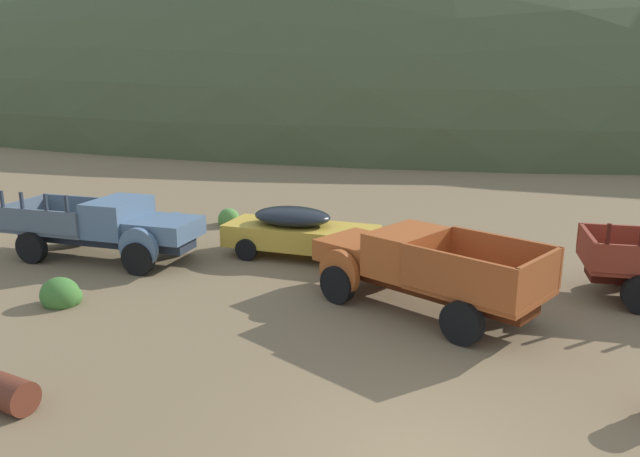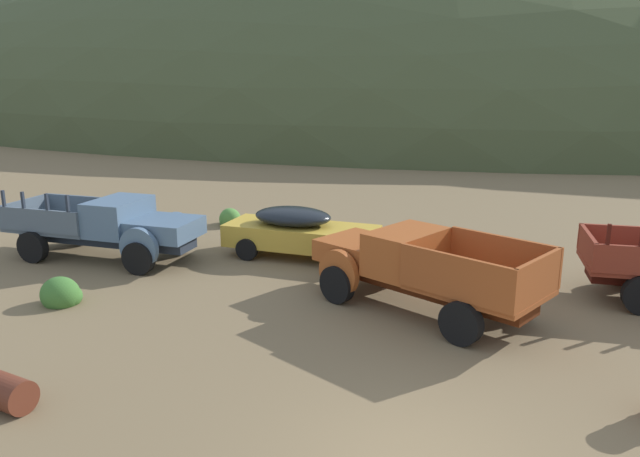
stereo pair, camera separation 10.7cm
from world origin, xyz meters
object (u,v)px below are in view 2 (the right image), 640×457
at_px(truck_chalk_blue, 117,228).
at_px(car_faded_yellow, 306,232).
at_px(oil_drum_tipped, 9,393).
at_px(truck_oxide_orange, 410,266).

height_order(truck_chalk_blue, car_faded_yellow, truck_chalk_blue).
height_order(truck_chalk_blue, oil_drum_tipped, truck_chalk_blue).
relative_size(truck_chalk_blue, oil_drum_tipped, 7.11).
distance_m(car_faded_yellow, truck_oxide_orange, 4.83).
bearing_deg(truck_oxide_orange, car_faded_yellow, -13.11).
bearing_deg(oil_drum_tipped, truck_oxide_orange, 56.48).
distance_m(truck_chalk_blue, car_faded_yellow, 5.77).
relative_size(car_faded_yellow, truck_oxide_orange, 0.84).
xyz_separation_m(car_faded_yellow, oil_drum_tipped, (-0.88, -10.07, -0.51)).
bearing_deg(car_faded_yellow, truck_chalk_blue, -158.56).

